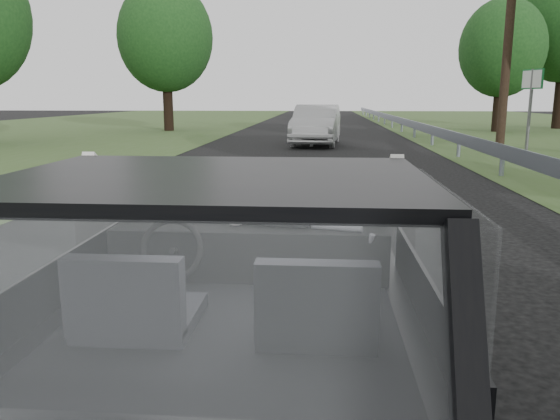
% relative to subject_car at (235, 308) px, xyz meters
% --- Properties ---
extents(subject_car, '(1.80, 4.00, 1.45)m').
position_rel_subject_car_xyz_m(subject_car, '(0.00, 0.00, 0.00)').
color(subject_car, black).
rests_on(subject_car, ground).
extents(dashboard, '(1.58, 0.45, 0.30)m').
position_rel_subject_car_xyz_m(dashboard, '(0.00, 0.62, 0.12)').
color(dashboard, black).
rests_on(dashboard, subject_car).
extents(driver_seat, '(0.50, 0.72, 0.42)m').
position_rel_subject_car_xyz_m(driver_seat, '(-0.40, -0.29, 0.16)').
color(driver_seat, '#23242B').
rests_on(driver_seat, subject_car).
extents(passenger_seat, '(0.50, 0.72, 0.42)m').
position_rel_subject_car_xyz_m(passenger_seat, '(0.40, -0.29, 0.16)').
color(passenger_seat, '#23242B').
rests_on(passenger_seat, subject_car).
extents(steering_wheel, '(0.36, 0.36, 0.04)m').
position_rel_subject_car_xyz_m(steering_wheel, '(-0.40, 0.33, 0.20)').
color(steering_wheel, black).
rests_on(steering_wheel, dashboard).
extents(cat, '(0.63, 0.28, 0.27)m').
position_rel_subject_car_xyz_m(cat, '(0.15, 0.58, 0.36)').
color(cat, slate).
rests_on(cat, dashboard).
extents(guardrail, '(0.05, 90.00, 0.32)m').
position_rel_subject_car_xyz_m(guardrail, '(4.30, 10.00, -0.15)').
color(guardrail, gray).
rests_on(guardrail, ground).
extents(other_car, '(2.11, 4.60, 1.47)m').
position_rel_subject_car_xyz_m(other_car, '(0.16, 18.09, 0.01)').
color(other_car, '#B8B8B9').
rests_on(other_car, ground).
extents(highway_sign, '(0.38, 1.04, 2.63)m').
position_rel_subject_car_xyz_m(highway_sign, '(7.14, 16.19, 0.59)').
color(highway_sign, '#13642F').
rests_on(highway_sign, ground).
extents(utility_pole, '(0.27, 0.27, 8.16)m').
position_rel_subject_car_xyz_m(utility_pole, '(5.92, 15.04, 3.36)').
color(utility_pole, '#38281C').
rests_on(utility_pole, ground).
extents(tree_2, '(4.54, 4.54, 6.39)m').
position_rel_subject_car_xyz_m(tree_2, '(9.28, 26.57, 2.47)').
color(tree_2, '#143513').
rests_on(tree_2, ground).
extents(tree_6, '(6.41, 6.41, 7.34)m').
position_rel_subject_car_xyz_m(tree_6, '(-7.71, 26.04, 2.95)').
color(tree_6, '#143513').
rests_on(tree_6, ground).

